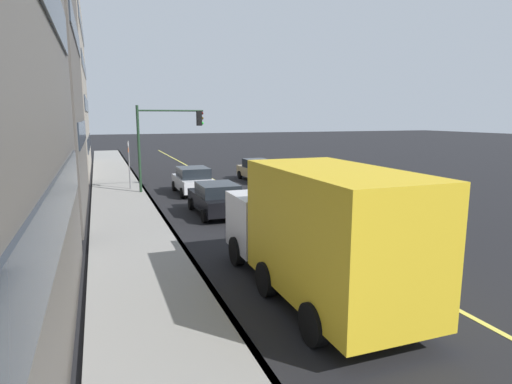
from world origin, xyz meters
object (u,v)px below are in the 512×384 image
at_px(car_silver, 321,196).
at_px(car_white, 193,180).
at_px(car_black, 216,198).
at_px(street_sign_post, 129,162).
at_px(car_tan, 257,170).
at_px(traffic_light_mast, 165,133).
at_px(truck_yellow, 319,230).

bearing_deg(car_silver, car_white, 36.19).
relative_size(car_black, car_silver, 0.97).
bearing_deg(street_sign_post, car_white, -122.57).
distance_m(car_tan, car_black, 11.07).
bearing_deg(car_black, car_tan, -30.66).
bearing_deg(street_sign_post, car_silver, -136.83).
xyz_separation_m(car_black, car_white, (5.98, -0.16, 0.03)).
relative_size(car_white, traffic_light_mast, 0.79).
height_order(car_black, traffic_light_mast, traffic_light_mast).
height_order(car_tan, truck_yellow, truck_yellow).
bearing_deg(truck_yellow, car_black, -0.24).
distance_m(car_white, traffic_light_mast, 3.25).
bearing_deg(traffic_light_mast, street_sign_post, 54.34).
xyz_separation_m(car_white, street_sign_post, (2.25, 3.52, 1.01)).
bearing_deg(car_silver, car_tan, -2.69).
bearing_deg(truck_yellow, car_silver, -29.39).
xyz_separation_m(car_silver, traffic_light_mast, (7.59, 6.45, 2.90)).
bearing_deg(car_black, car_silver, -99.38).
xyz_separation_m(car_tan, street_sign_post, (-1.29, 9.01, 1.04)).
bearing_deg(truck_yellow, car_tan, -16.17).
distance_m(car_tan, car_white, 6.53).
bearing_deg(traffic_light_mast, truck_yellow, -175.77).
height_order(car_black, car_silver, car_black).
bearing_deg(car_white, street_sign_post, 57.43).
height_order(car_tan, traffic_light_mast, traffic_light_mast).
bearing_deg(car_silver, truck_yellow, 150.61).
relative_size(car_black, traffic_light_mast, 0.82).
distance_m(car_white, truck_yellow, 16.10).
relative_size(car_black, street_sign_post, 1.39).
relative_size(car_white, truck_yellow, 0.56).
relative_size(car_silver, car_white, 1.07).
bearing_deg(car_white, car_black, 178.47).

